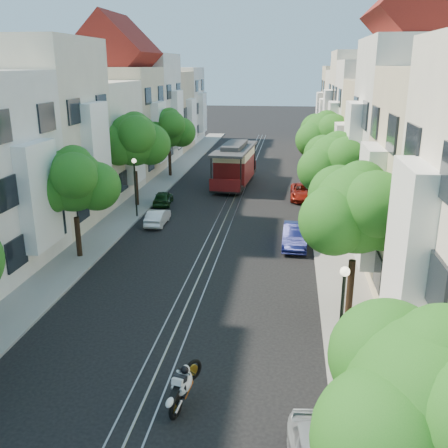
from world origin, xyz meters
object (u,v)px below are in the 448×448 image
at_px(tree_w_c, 134,141).
at_px(tree_w_d, 169,129).
at_px(lamp_east, 342,307).
at_px(tree_e_d, 325,136).
at_px(tree_w_b, 74,182).
at_px(parked_car_w_mid, 158,217).
at_px(tree_e_b, 358,211).
at_px(cable_car, 235,163).
at_px(parked_car_e_far, 303,192).
at_px(sportbike_rider, 183,385).
at_px(parked_car_e_mid, 295,236).
at_px(tree_e_a, 437,410).
at_px(parked_car_w_far, 163,198).
at_px(tree_e_c, 336,164).
at_px(lamp_west, 135,179).

xyz_separation_m(tree_w_c, tree_w_d, (-0.00, 11.00, -0.47)).
bearing_deg(lamp_east, tree_e_d, 87.96).
bearing_deg(tree_w_b, parked_car_w_mid, 67.65).
distance_m(tree_e_b, cable_car, 25.45).
xyz_separation_m(cable_car, parked_car_e_far, (6.10, -4.24, -1.45)).
height_order(tree_e_d, tree_w_c, tree_w_c).
distance_m(sportbike_rider, parked_car_e_mid, 15.82).
xyz_separation_m(tree_e_a, tree_w_c, (-14.40, 28.00, 0.67)).
relative_size(tree_e_a, tree_w_b, 1.00).
distance_m(tree_w_b, parked_car_w_mid, 8.17).
bearing_deg(tree_w_b, parked_car_w_far, 81.00).
bearing_deg(sportbike_rider, tree_e_b, 63.04).
height_order(tree_w_b, tree_w_c, tree_w_c).
bearing_deg(tree_w_d, tree_e_c, -48.01).
distance_m(parked_car_e_mid, parked_car_e_far, 11.36).
height_order(lamp_west, parked_car_w_mid, lamp_west).
bearing_deg(tree_e_b, lamp_west, 136.15).
height_order(tree_w_b, tree_w_d, tree_w_d).
height_order(lamp_east, parked_car_e_mid, lamp_east).
relative_size(lamp_east, parked_car_e_mid, 1.02).
relative_size(tree_w_c, sportbike_rider, 3.52).
distance_m(tree_w_c, lamp_west, 3.81).
bearing_deg(lamp_west, tree_w_c, 105.75).
bearing_deg(tree_w_b, cable_car, 70.82).
bearing_deg(sportbike_rider, tree_e_d, 92.16).
bearing_deg(parked_car_e_far, tree_w_d, 150.51).
distance_m(tree_e_b, sportbike_rider, 9.92).
distance_m(tree_w_b, sportbike_rider, 15.05).
relative_size(tree_w_c, cable_car, 0.77).
bearing_deg(lamp_east, parked_car_e_mid, 95.86).
bearing_deg(cable_car, tree_w_b, -105.29).
distance_m(tree_e_b, tree_w_b, 15.25).
height_order(tree_e_d, parked_car_w_mid, tree_e_d).
relative_size(tree_e_a, tree_e_b, 0.94).
distance_m(sportbike_rider, parked_car_e_far, 27.08).
height_order(tree_e_c, tree_e_d, tree_e_d).
bearing_deg(tree_e_c, tree_w_b, -157.38).
bearing_deg(tree_w_c, parked_car_w_mid, -57.72).
xyz_separation_m(tree_w_c, parked_car_e_far, (12.74, 3.85, -4.45)).
height_order(tree_e_b, parked_car_e_mid, tree_e_b).
height_order(tree_e_b, parked_car_w_mid, tree_e_b).
height_order(sportbike_rider, parked_car_e_far, sportbike_rider).
relative_size(tree_e_b, tree_w_c, 0.94).
bearing_deg(sportbike_rider, tree_w_c, 124.06).
height_order(tree_e_c, parked_car_e_far, tree_e_c).
bearing_deg(tree_e_d, parked_car_w_far, -156.97).
height_order(lamp_east, cable_car, lamp_east).
bearing_deg(lamp_west, tree_w_d, 93.44).
relative_size(tree_w_d, cable_car, 0.70).
relative_size(tree_e_c, tree_e_d, 0.95).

